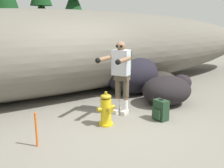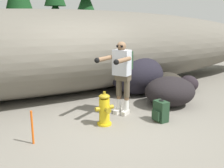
% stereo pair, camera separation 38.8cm
% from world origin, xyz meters
% --- Properties ---
extents(ground_plane, '(56.00, 56.00, 0.04)m').
position_xyz_m(ground_plane, '(0.00, 0.00, -0.02)').
color(ground_plane, slate).
extents(dirt_embankment, '(17.13, 3.20, 2.38)m').
position_xyz_m(dirt_embankment, '(0.00, 3.00, 1.19)').
color(dirt_embankment, '#666056').
rests_on(dirt_embankment, ground_plane).
extents(fire_hydrant, '(0.39, 0.34, 0.70)m').
position_xyz_m(fire_hydrant, '(-0.13, 0.11, 0.32)').
color(fire_hydrant, gold).
rests_on(fire_hydrant, ground_plane).
extents(utility_worker, '(1.03, 0.84, 1.64)m').
position_xyz_m(utility_worker, '(0.49, 0.49, 1.03)').
color(utility_worker, beige).
rests_on(utility_worker, ground_plane).
extents(spare_backpack, '(0.30, 0.31, 0.47)m').
position_xyz_m(spare_backpack, '(0.99, -0.28, 0.22)').
color(spare_backpack, '#1E3823').
rests_on(spare_backpack, ground_plane).
extents(boulder_large, '(1.13, 1.10, 0.62)m').
position_xyz_m(boulder_large, '(2.49, 1.34, 0.31)').
color(boulder_large, '#2B2720').
rests_on(boulder_large, ground_plane).
extents(boulder_mid, '(1.97, 1.90, 1.12)m').
position_xyz_m(boulder_mid, '(1.73, 1.76, 0.56)').
color(boulder_mid, black).
rests_on(boulder_mid, ground_plane).
extents(boulder_small, '(1.33, 1.18, 0.72)m').
position_xyz_m(boulder_small, '(1.86, 0.45, 0.36)').
color(boulder_small, black).
rests_on(boulder_small, ground_plane).
extents(boulder_outlier, '(0.76, 0.78, 0.49)m').
position_xyz_m(boulder_outlier, '(3.18, 1.16, 0.25)').
color(boulder_outlier, black).
rests_on(boulder_outlier, ground_plane).
extents(pine_tree_right, '(1.92, 1.92, 4.75)m').
position_xyz_m(pine_tree_right, '(2.20, 10.99, 2.57)').
color(pine_tree_right, '#47331E').
rests_on(pine_tree_right, ground_plane).
extents(pine_tree_far_right, '(2.14, 2.14, 5.45)m').
position_xyz_m(pine_tree_far_right, '(3.15, 8.72, 2.89)').
color(pine_tree_far_right, '#47331E').
rests_on(pine_tree_far_right, ground_plane).
extents(survey_stake, '(0.04, 0.04, 0.60)m').
position_xyz_m(survey_stake, '(-1.59, -0.05, 0.30)').
color(survey_stake, '#E55914').
rests_on(survey_stake, ground_plane).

